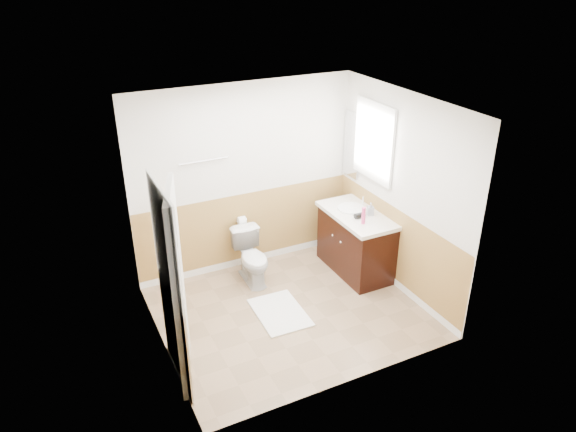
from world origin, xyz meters
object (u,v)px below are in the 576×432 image
lotion_bottle (364,216)px  toilet (252,258)px  bath_mat (280,312)px  soap_dispenser (370,209)px  vanity_cabinet (356,244)px

lotion_bottle → toilet: bearing=152.0°
bath_mat → toilet: bearing=90.0°
soap_dispenser → vanity_cabinet: bearing=138.4°
toilet → soap_dispenser: (1.45, -0.48, 0.60)m
vanity_cabinet → soap_dispenser: size_ratio=6.54×
vanity_cabinet → lotion_bottle: lotion_bottle is taller
vanity_cabinet → lotion_bottle: 0.63m
lotion_bottle → vanity_cabinet: bearing=70.2°
bath_mat → vanity_cabinet: vanity_cabinet is taller
bath_mat → vanity_cabinet: size_ratio=0.73×
toilet → vanity_cabinet: 1.38m
soap_dispenser → lotion_bottle: bearing=-142.2°
bath_mat → lotion_bottle: lotion_bottle is taller
vanity_cabinet → lotion_bottle: bearing=-109.8°
vanity_cabinet → toilet: bearing=164.2°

